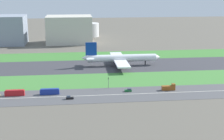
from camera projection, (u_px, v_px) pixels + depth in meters
name	position (u px, v px, depth m)	size (l,w,h in m)	color
ground_plane	(97.00, 66.00, 270.50)	(800.00, 800.00, 0.00)	#5B564C
runway	(97.00, 66.00, 270.49)	(280.00, 46.00, 0.10)	#38383D
grass_median_north	(94.00, 56.00, 309.92)	(280.00, 36.00, 0.10)	#3D7A33
grass_median_south	(101.00, 80.00, 231.06)	(280.00, 36.00, 0.10)	#427F38
highway	(105.00, 95.00, 200.28)	(280.00, 28.00, 0.10)	#4C4C4F
highway_centerline	(105.00, 95.00, 200.27)	(266.00, 0.50, 0.01)	silver
airliner	(120.00, 58.00, 270.96)	(65.00, 56.00, 19.70)	white
truck_0	(169.00, 88.00, 209.09)	(8.40, 2.50, 4.00)	brown
bus_0	(15.00, 93.00, 198.77)	(11.60, 2.50, 3.50)	#B2191E
car_0	(128.00, 90.00, 206.48)	(4.40, 1.80, 2.00)	#19662D
car_1	(69.00, 98.00, 192.92)	(4.40, 1.80, 2.00)	black
bus_1	(50.00, 92.00, 201.01)	(11.60, 2.50, 3.50)	navy
traffic_light	(108.00, 82.00, 212.05)	(0.36, 0.50, 7.20)	#4C4C51
terminal_building	(9.00, 30.00, 366.42)	(37.11, 35.34, 31.56)	gray
hangar_building	(69.00, 30.00, 373.77)	(50.43, 35.28, 30.49)	beige
fuel_tank_west	(67.00, 31.00, 418.74)	(18.57, 18.57, 13.82)	silver
fuel_tank_centre	(91.00, 30.00, 421.61)	(20.46, 20.46, 17.06)	silver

